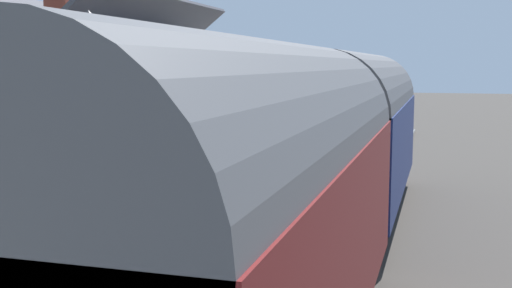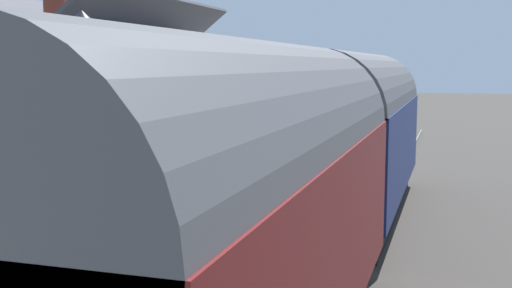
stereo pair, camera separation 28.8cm
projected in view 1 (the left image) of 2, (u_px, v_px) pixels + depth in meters
The scene contains 14 objects.
ground_plane at pixel (285, 252), 13.48m from camera, with size 160.00×160.00×0.00m, color #423D38.
platform at pixel (105, 217), 14.64m from camera, with size 32.00×6.66×0.94m, color #A39B8C.
platform_edge_coping at pixel (233, 205), 13.69m from camera, with size 32.00×0.36×0.02m, color beige.
rail_near at pixel (361, 255), 13.01m from camera, with size 52.00×0.08×0.14m, color gray.
rail_far at pixel (293, 250), 13.42m from camera, with size 52.00×0.08×0.14m, color gray.
train at pixel (322, 156), 12.33m from camera, with size 18.91×2.73×4.32m.
station_building at pixel (108, 117), 16.26m from camera, with size 7.39×3.89×5.71m.
bench_platform_end at pixel (254, 136), 22.95m from camera, with size 1.42×0.50×0.88m.
planter_under_sign at pixel (233, 172), 16.27m from camera, with size 0.87×0.32×0.62m.
planter_bench_right at pixel (206, 163), 16.04m from camera, with size 0.74×0.74×1.06m.
planter_bench_left at pixel (264, 149), 20.15m from camera, with size 0.44×0.44×0.64m.
planter_edge_far at pixel (160, 192), 13.73m from camera, with size 0.76×0.32×0.62m.
planter_edge_near at pixel (148, 199), 12.96m from camera, with size 1.03×0.32×0.62m.
lamp_post_platform at pixel (91, 87), 9.87m from camera, with size 0.32×0.50×3.91m.
Camera 1 is at (-12.72, -3.11, 4.00)m, focal length 44.07 mm.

